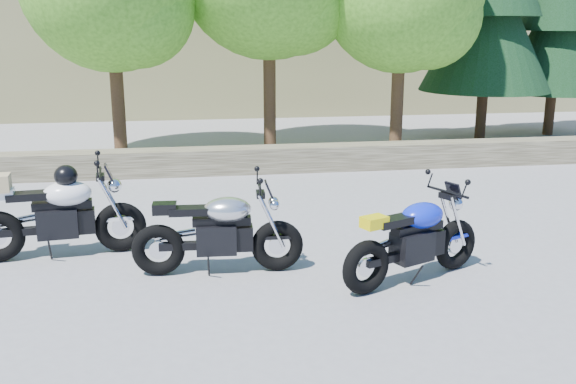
# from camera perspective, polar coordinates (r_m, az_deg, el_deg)

# --- Properties ---
(ground) EXTENTS (90.00, 90.00, 0.00)m
(ground) POSITION_cam_1_polar(r_m,az_deg,el_deg) (7.47, -0.35, -7.56)
(ground) COLOR gray
(ground) RESTS_ON ground
(stone_wall) EXTENTS (22.00, 0.55, 0.50)m
(stone_wall) POSITION_cam_1_polar(r_m,az_deg,el_deg) (12.65, -4.02, 2.85)
(stone_wall) COLOR #463F2F
(stone_wall) RESTS_ON ground
(conifer_far) EXTENTS (2.82, 2.82, 6.27)m
(conifer_far) POSITION_cam_1_polar(r_m,az_deg,el_deg) (18.26, 23.05, 14.90)
(conifer_far) COLOR #382314
(conifer_far) RESTS_ON ground
(silver_bike) EXTENTS (2.00, 0.63, 1.00)m
(silver_bike) POSITION_cam_1_polar(r_m,az_deg,el_deg) (7.48, -6.14, -3.64)
(silver_bike) COLOR black
(silver_bike) RESTS_ON ground
(white_bike) EXTENTS (2.11, 0.67, 1.17)m
(white_bike) POSITION_cam_1_polar(r_m,az_deg,el_deg) (8.43, -19.78, -1.74)
(white_bike) COLOR black
(white_bike) RESTS_ON ground
(blue_bike) EXTENTS (1.86, 0.96, 0.99)m
(blue_bike) POSITION_cam_1_polar(r_m,az_deg,el_deg) (7.35, 11.18, -4.22)
(blue_bike) COLOR black
(blue_bike) RESTS_ON ground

